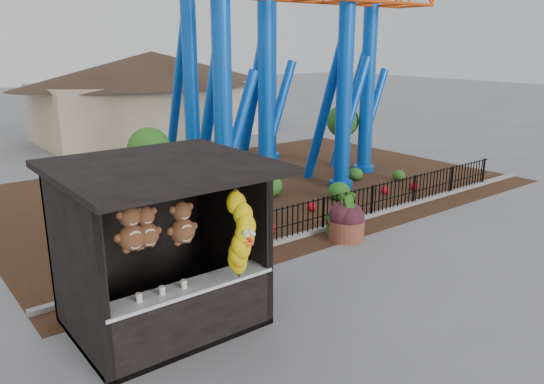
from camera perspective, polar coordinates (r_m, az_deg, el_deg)
ground at (r=11.17m, az=5.59°, el=-11.45°), size 120.00×120.00×0.00m
mulch_bed at (r=19.34m, az=-2.05°, el=0.59°), size 18.00×12.00×0.02m
curb at (r=15.72m, az=8.72°, el=-3.05°), size 18.00×0.18×0.12m
prize_booth at (r=9.64m, az=-11.17°, el=-6.33°), size 3.50×3.40×3.12m
picket_fence at (r=16.23m, az=10.98°, el=-0.92°), size 12.20×0.06×1.00m
roller_coaster at (r=19.55m, az=0.16°, el=19.81°), size 11.00×6.37×10.82m
terracotta_planter at (r=14.32m, az=8.01°, el=-4.01°), size 1.19×1.19×0.55m
planter_foliage at (r=14.13m, az=8.10°, el=-1.74°), size 0.70×0.70×0.64m
potted_plant at (r=14.36m, az=6.90°, el=-3.32°), size 0.94×0.89×0.83m
landscaping at (r=17.86m, az=3.20°, el=0.32°), size 7.96×3.50×0.76m
pavilion at (r=30.11m, az=-12.70°, el=11.64°), size 15.00×15.00×4.80m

